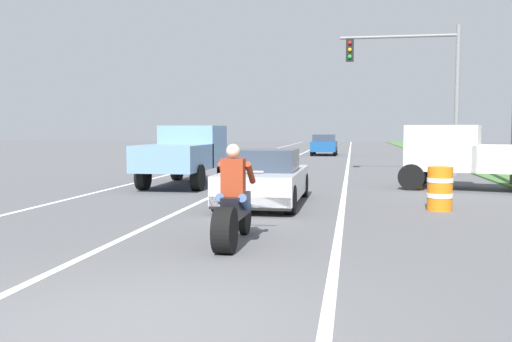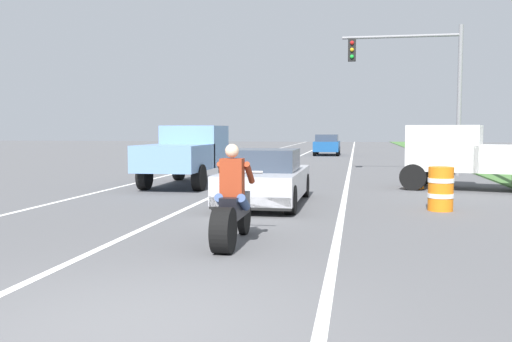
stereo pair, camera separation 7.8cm
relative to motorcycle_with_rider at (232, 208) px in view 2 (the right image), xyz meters
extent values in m
plane|color=#565659|center=(-0.17, -3.74, -0.59)|extent=(160.00, 160.00, 0.00)
cube|color=white|center=(-5.57, 16.26, -0.59)|extent=(0.14, 120.00, 0.01)
cube|color=white|center=(1.63, 16.26, -0.59)|extent=(0.14, 120.00, 0.01)
cube|color=white|center=(-1.97, 16.26, -0.59)|extent=(0.14, 120.00, 0.01)
cylinder|color=black|center=(0.00, -0.60, -0.25)|extent=(0.28, 0.69, 0.69)
cylinder|color=black|center=(0.00, 0.95, -0.28)|extent=(0.12, 0.63, 0.63)
cube|color=black|center=(0.00, 0.23, 0.02)|extent=(0.28, 1.10, 0.36)
cylinder|color=#B2B2B7|center=(0.00, 0.87, 0.09)|extent=(0.08, 0.36, 0.73)
cylinder|color=#A5A5AA|center=(0.00, 0.85, 0.52)|extent=(0.70, 0.05, 0.05)
cube|color=#993319|center=(0.00, 0.00, 0.50)|extent=(0.36, 0.24, 0.60)
sphere|color=beige|center=(0.00, 0.00, 0.92)|extent=(0.22, 0.22, 0.22)
cylinder|color=#384C7A|center=(-0.18, 0.03, 0.10)|extent=(0.14, 0.47, 0.32)
cylinder|color=#993319|center=(-0.22, 0.30, 0.55)|extent=(0.10, 0.51, 0.40)
cylinder|color=#384C7A|center=(0.18, 0.03, 0.10)|extent=(0.14, 0.47, 0.32)
cylinder|color=#993319|center=(0.22, 0.30, 0.55)|extent=(0.10, 0.51, 0.40)
cube|color=#B7B7BC|center=(-0.27, 4.98, -0.07)|extent=(1.80, 4.30, 0.64)
cube|color=#333D4C|center=(-0.27, 4.78, 0.51)|extent=(1.56, 1.70, 0.52)
cube|color=black|center=(-0.27, 2.93, -0.31)|extent=(1.76, 0.20, 0.28)
cylinder|color=black|center=(-1.07, 6.58, -0.27)|extent=(0.24, 0.64, 0.64)
cylinder|color=black|center=(0.53, 6.58, -0.27)|extent=(0.24, 0.64, 0.64)
cylinder|color=black|center=(-1.07, 3.38, -0.27)|extent=(0.24, 0.64, 0.64)
cylinder|color=black|center=(0.53, 3.38, -0.27)|extent=(0.24, 0.64, 0.64)
cube|color=#6B93C6|center=(-3.60, 10.09, 0.69)|extent=(1.90, 2.10, 1.40)
cube|color=#333D4C|center=(-3.60, 10.44, 1.07)|extent=(1.67, 0.29, 0.57)
cube|color=#6B93C6|center=(-3.60, 7.84, 0.39)|extent=(1.90, 2.70, 0.80)
cylinder|color=black|center=(-4.47, 10.89, -0.19)|extent=(0.28, 0.80, 0.80)
cylinder|color=black|center=(-2.73, 10.89, -0.19)|extent=(0.28, 0.80, 0.80)
cylinder|color=black|center=(-4.47, 7.54, -0.19)|extent=(0.28, 0.80, 0.80)
cylinder|color=black|center=(-2.73, 7.54, -0.19)|extent=(0.28, 0.80, 0.80)
cube|color=silver|center=(4.65, 9.50, 0.69)|extent=(2.52, 2.38, 1.40)
cube|color=#333D4C|center=(4.31, 9.59, 1.07)|extent=(0.71, 1.69, 0.57)
cylinder|color=black|center=(3.65, 8.87, -0.19)|extent=(0.85, 0.48, 0.80)
cylinder|color=black|center=(4.10, 10.55, -0.19)|extent=(0.85, 0.48, 0.80)
cylinder|color=gray|center=(5.95, 14.82, 2.41)|extent=(0.18, 0.18, 6.00)
cylinder|color=gray|center=(3.63, 14.82, 5.01)|extent=(4.65, 0.12, 0.12)
cube|color=black|center=(1.70, 14.82, 4.51)|extent=(0.32, 0.24, 0.90)
sphere|color=red|center=(1.70, 14.68, 4.79)|extent=(0.16, 0.16, 0.16)
sphere|color=orange|center=(1.70, 14.68, 4.51)|extent=(0.16, 0.16, 0.16)
sphere|color=green|center=(1.70, 14.68, 4.23)|extent=(0.16, 0.16, 0.16)
cylinder|color=orange|center=(3.84, 4.54, -0.09)|extent=(0.56, 0.56, 1.00)
cylinder|color=white|center=(3.84, 4.54, 0.11)|extent=(0.58, 0.58, 0.10)
cylinder|color=white|center=(3.84, 4.54, -0.24)|extent=(0.58, 0.58, 0.10)
cylinder|color=orange|center=(3.75, 9.35, -0.09)|extent=(0.56, 0.56, 1.00)
cylinder|color=white|center=(3.75, 9.35, 0.11)|extent=(0.58, 0.58, 0.10)
cylinder|color=white|center=(3.75, 9.35, -0.24)|extent=(0.58, 0.58, 0.10)
cube|color=#194C8C|center=(-0.16, 31.80, 0.06)|extent=(1.76, 4.00, 0.70)
cube|color=#333D4C|center=(-0.16, 31.60, 0.66)|extent=(1.56, 2.00, 0.50)
cylinder|color=black|center=(-0.96, 33.20, -0.29)|extent=(0.20, 0.60, 0.60)
cylinder|color=black|center=(0.64, 33.20, -0.29)|extent=(0.20, 0.60, 0.60)
cylinder|color=black|center=(-0.96, 30.40, -0.29)|extent=(0.20, 0.60, 0.60)
cylinder|color=black|center=(0.64, 30.40, -0.29)|extent=(0.20, 0.60, 0.60)
camera|label=1|loc=(1.86, -8.55, 1.25)|focal=38.89mm
camera|label=2|loc=(1.94, -8.54, 1.25)|focal=38.89mm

